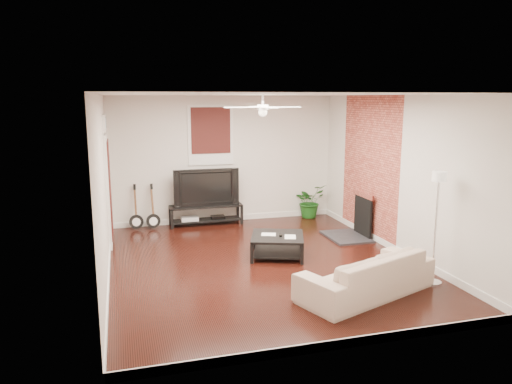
# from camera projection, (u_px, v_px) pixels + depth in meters

# --- Properties ---
(room) EXTENTS (5.01, 6.01, 2.81)m
(room) POSITION_uv_depth(u_px,v_px,m) (263.00, 181.00, 7.97)
(room) COLOR black
(room) RESTS_ON ground
(brick_accent) EXTENTS (0.02, 2.20, 2.80)m
(brick_accent) POSITION_uv_depth(u_px,v_px,m) (369.00, 167.00, 9.58)
(brick_accent) COLOR #A04033
(brick_accent) RESTS_ON floor
(fireplace) EXTENTS (0.80, 1.10, 0.92)m
(fireplace) POSITION_uv_depth(u_px,v_px,m) (354.00, 215.00, 9.68)
(fireplace) COLOR black
(fireplace) RESTS_ON floor
(window_back) EXTENTS (1.00, 0.06, 1.30)m
(window_back) POSITION_uv_depth(u_px,v_px,m) (211.00, 135.00, 10.59)
(window_back) COLOR black
(window_back) RESTS_ON wall_back
(door_left) EXTENTS (0.08, 1.00, 2.50)m
(door_left) POSITION_uv_depth(u_px,v_px,m) (108.00, 179.00, 9.14)
(door_left) COLOR white
(door_left) RESTS_ON wall_left
(tv_stand) EXTENTS (1.58, 0.42, 0.44)m
(tv_stand) POSITION_uv_depth(u_px,v_px,m) (206.00, 215.00, 10.70)
(tv_stand) COLOR black
(tv_stand) RESTS_ON floor
(tv) EXTENTS (1.41, 0.19, 0.81)m
(tv) POSITION_uv_depth(u_px,v_px,m) (205.00, 187.00, 10.60)
(tv) COLOR black
(tv) RESTS_ON tv_stand
(coffee_table) EXTENTS (1.14, 1.14, 0.38)m
(coffee_table) POSITION_uv_depth(u_px,v_px,m) (277.00, 246.00, 8.56)
(coffee_table) COLOR black
(coffee_table) RESTS_ON floor
(sofa) EXTENTS (2.25, 1.51, 0.61)m
(sofa) POSITION_uv_depth(u_px,v_px,m) (366.00, 274.00, 6.87)
(sofa) COLOR tan
(sofa) RESTS_ON floor
(floor_lamp) EXTENTS (0.36, 0.36, 1.71)m
(floor_lamp) POSITION_uv_depth(u_px,v_px,m) (436.00, 228.00, 7.17)
(floor_lamp) COLOR white
(floor_lamp) RESTS_ON floor
(potted_plant) EXTENTS (0.87, 0.82, 0.77)m
(potted_plant) POSITION_uv_depth(u_px,v_px,m) (310.00, 201.00, 11.33)
(potted_plant) COLOR #185217
(potted_plant) RESTS_ON floor
(guitar_left) EXTENTS (0.30, 0.21, 0.96)m
(guitar_left) POSITION_uv_depth(u_px,v_px,m) (136.00, 208.00, 10.22)
(guitar_left) COLOR black
(guitar_left) RESTS_ON floor
(guitar_right) EXTENTS (0.32, 0.24, 0.96)m
(guitar_right) POSITION_uv_depth(u_px,v_px,m) (153.00, 207.00, 10.29)
(guitar_right) COLOR black
(guitar_right) RESTS_ON floor
(ceiling_fan) EXTENTS (1.24, 1.24, 0.32)m
(ceiling_fan) POSITION_uv_depth(u_px,v_px,m) (263.00, 107.00, 7.74)
(ceiling_fan) COLOR white
(ceiling_fan) RESTS_ON ceiling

